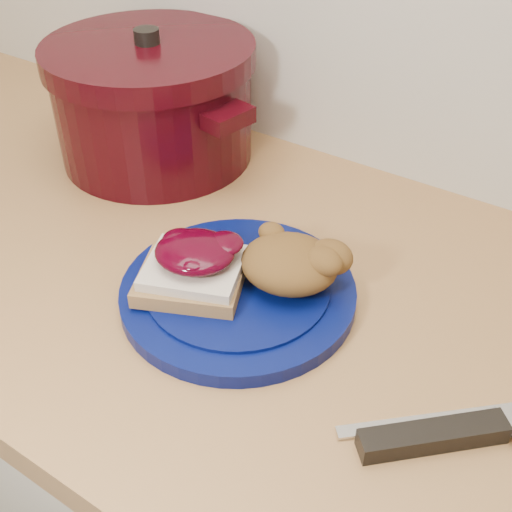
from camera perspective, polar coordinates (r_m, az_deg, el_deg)
The scene contains 8 objects.
base_cabinet at distance 1.08m, azimuth 0.54°, elevation -21.68°, with size 4.00×0.60×0.86m, color beige.
plate at distance 0.69m, azimuth -1.61°, elevation -3.26°, with size 0.25×0.25×0.02m, color #050D47.
sandwich at distance 0.67m, azimuth -5.61°, elevation -0.89°, with size 0.14×0.13×0.05m.
stuffing_mound at distance 0.67m, azimuth 2.99°, elevation -0.69°, with size 0.10×0.09×0.05m, color brown.
chef_knife at distance 0.60m, azimuth 19.65°, elevation -14.21°, with size 0.27×0.26×0.02m.
butter_knife at distance 0.60m, azimuth 15.07°, elevation -13.96°, with size 0.17×0.01×0.00m, color silver.
dutch_oven at distance 0.93m, azimuth -9.10°, elevation 13.46°, with size 0.35×0.34×0.18m.
pepper_grinder at distance 1.00m, azimuth -7.70°, elevation 14.04°, with size 0.06×0.06×0.13m.
Camera 1 is at (0.29, 1.04, 1.37)m, focal length 45.00 mm.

